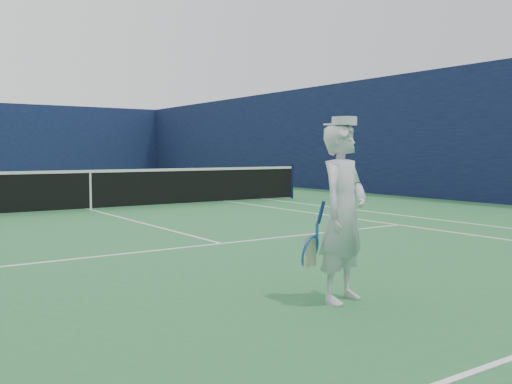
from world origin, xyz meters
TOP-DOWN VIEW (x-y plane):
  - ground at (0.00, 0.00)m, footprint 80.00×80.00m
  - court_markings at (0.00, 0.00)m, footprint 11.03×23.83m
  - windscreen_fence at (0.00, 0.00)m, footprint 20.12×36.12m
  - tennis_net at (0.00, 0.00)m, footprint 12.88×0.09m
  - tennis_player at (-0.81, -10.06)m, footprint 0.85×0.59m

SIDE VIEW (x-z plane):
  - ground at x=0.00m, z-range 0.00..0.00m
  - court_markings at x=0.00m, z-range 0.00..0.01m
  - tennis_net at x=0.00m, z-range 0.02..1.09m
  - tennis_player at x=-0.81m, z-range -0.02..1.77m
  - windscreen_fence at x=0.00m, z-range 0.00..4.00m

